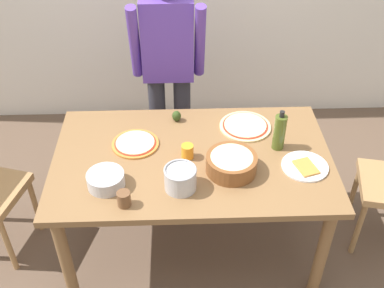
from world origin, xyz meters
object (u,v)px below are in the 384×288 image
object	(u,v)px
person_cook	(168,64)
mixing_bowl_steel	(106,180)
pizza_raw_on_board	(245,126)
steel_pot	(180,178)
popcorn_bowl	(231,162)
cup_small_brown	(124,199)
plate_with_slice	(305,166)
avocado	(177,116)
pizza_cooked_on_tray	(135,143)
cup_orange	(187,151)
dining_table	(192,168)
olive_oil_bottle	(279,132)

from	to	relation	value
person_cook	mixing_bowl_steel	xyz separation A→B (m)	(-0.33, -0.98, -0.14)
pizza_raw_on_board	steel_pot	xyz separation A→B (m)	(-0.41, -0.52, 0.06)
popcorn_bowl	cup_small_brown	world-z (taller)	popcorn_bowl
plate_with_slice	avocado	size ratio (longest dim) A/B	3.71
avocado	plate_with_slice	bearing A→B (deg)	-33.69
cup_small_brown	mixing_bowl_steel	bearing A→B (deg)	126.08
pizza_raw_on_board	popcorn_bowl	world-z (taller)	popcorn_bowl
mixing_bowl_steel	avocado	size ratio (longest dim) A/B	2.86
pizza_cooked_on_tray	cup_orange	bearing A→B (deg)	-22.34
popcorn_bowl	cup_small_brown	bearing A→B (deg)	-157.00
person_cook	plate_with_slice	world-z (taller)	person_cook
dining_table	plate_with_slice	size ratio (longest dim) A/B	6.15
plate_with_slice	mixing_bowl_steel	distance (m)	1.10
cup_small_brown	avocado	distance (m)	0.78
mixing_bowl_steel	cup_small_brown	size ratio (longest dim) A/B	2.35
mixing_bowl_steel	popcorn_bowl	bearing A→B (deg)	7.93
popcorn_bowl	olive_oil_bottle	bearing A→B (deg)	33.44
popcorn_bowl	cup_small_brown	distance (m)	0.62
pizza_raw_on_board	mixing_bowl_steel	distance (m)	0.94
dining_table	plate_with_slice	world-z (taller)	plate_with_slice
steel_pot	plate_with_slice	bearing A→B (deg)	10.95
dining_table	mixing_bowl_steel	world-z (taller)	mixing_bowl_steel
cup_orange	avocado	distance (m)	0.37
plate_with_slice	olive_oil_bottle	distance (m)	0.24
popcorn_bowl	mixing_bowl_steel	world-z (taller)	popcorn_bowl
pizza_raw_on_board	cup_orange	world-z (taller)	cup_orange
person_cook	avocado	world-z (taller)	person_cook
popcorn_bowl	cup_small_brown	size ratio (longest dim) A/B	3.29
cup_orange	pizza_cooked_on_tray	bearing A→B (deg)	157.66
cup_small_brown	cup_orange	bearing A→B (deg)	47.74
dining_table	plate_with_slice	distance (m)	0.64
dining_table	cup_orange	size ratio (longest dim) A/B	18.82
plate_with_slice	mixing_bowl_steel	xyz separation A→B (m)	(-1.09, -0.10, 0.03)
pizza_raw_on_board	mixing_bowl_steel	world-z (taller)	mixing_bowl_steel
dining_table	avocado	size ratio (longest dim) A/B	22.86
plate_with_slice	cup_orange	bearing A→B (deg)	170.17
pizza_cooked_on_tray	cup_orange	world-z (taller)	cup_orange
person_cook	popcorn_bowl	bearing A→B (deg)	-68.74
dining_table	person_cook	size ratio (longest dim) A/B	0.99
dining_table	olive_oil_bottle	distance (m)	0.55
mixing_bowl_steel	cup_small_brown	xyz separation A→B (m)	(0.11, -0.15, 0.00)
pizza_cooked_on_tray	plate_with_slice	size ratio (longest dim) A/B	1.07
person_cook	avocado	bearing A→B (deg)	-83.02
person_cook	cup_small_brown	bearing A→B (deg)	-101.21
pizza_raw_on_board	popcorn_bowl	xyz separation A→B (m)	(-0.13, -0.40, 0.05)
pizza_raw_on_board	cup_orange	xyz separation A→B (m)	(-0.37, -0.27, 0.03)
person_cook	olive_oil_bottle	world-z (taller)	person_cook
avocado	pizza_cooked_on_tray	bearing A→B (deg)	-136.36
olive_oil_bottle	popcorn_bowl	bearing A→B (deg)	-146.56
person_cook	popcorn_bowl	xyz separation A→B (m)	(0.35, -0.89, -0.12)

